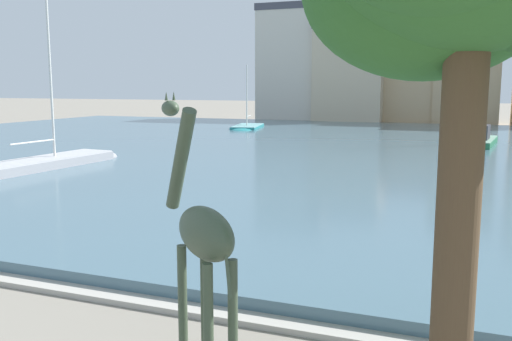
{
  "coord_description": "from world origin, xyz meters",
  "views": [
    {
      "loc": [
        7.01,
        -0.66,
        4.41
      ],
      "look_at": [
        1.72,
        12.84,
        2.2
      ],
      "focal_mm": 39.42,
      "sensor_mm": 36.0,
      "label": 1
    }
  ],
  "objects_px": {
    "sailboat_grey": "(58,164)",
    "sailboat_teal": "(247,129)",
    "giraffe_statue": "(202,237)",
    "sailboat_green": "(478,141)"
  },
  "relations": [
    {
      "from": "giraffe_statue",
      "to": "sailboat_green",
      "type": "xyz_separation_m",
      "value": [
        3.88,
        34.41,
        -1.61
      ]
    },
    {
      "from": "giraffe_statue",
      "to": "sailboat_grey",
      "type": "xyz_separation_m",
      "value": [
        -16.04,
        15.51,
        -1.74
      ]
    },
    {
      "from": "giraffe_statue",
      "to": "sailboat_grey",
      "type": "relative_size",
      "value": 0.46
    },
    {
      "from": "giraffe_statue",
      "to": "sailboat_teal",
      "type": "height_order",
      "value": "sailboat_teal"
    },
    {
      "from": "sailboat_grey",
      "to": "sailboat_green",
      "type": "relative_size",
      "value": 1.02
    },
    {
      "from": "sailboat_teal",
      "to": "giraffe_statue",
      "type": "bearing_deg",
      "value": -68.49
    },
    {
      "from": "sailboat_teal",
      "to": "sailboat_green",
      "type": "xyz_separation_m",
      "value": [
        20.42,
        -7.55,
        0.26
      ]
    },
    {
      "from": "sailboat_grey",
      "to": "sailboat_teal",
      "type": "height_order",
      "value": "sailboat_grey"
    },
    {
      "from": "giraffe_statue",
      "to": "sailboat_teal",
      "type": "xyz_separation_m",
      "value": [
        -16.54,
        41.97,
        -1.87
      ]
    },
    {
      "from": "sailboat_grey",
      "to": "sailboat_teal",
      "type": "relative_size",
      "value": 1.31
    }
  ]
}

